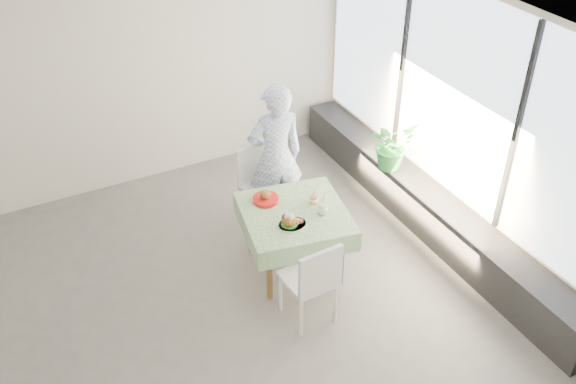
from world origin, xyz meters
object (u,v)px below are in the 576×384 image
cafe_table (294,233)px  diner (275,157)px  main_dish (291,222)px  chair_far (265,201)px  chair_near (309,294)px  potted_plant (392,145)px  juice_cup_orange (314,199)px

cafe_table → diner: size_ratio=0.69×
cafe_table → main_dish: main_dish is taller
chair_far → chair_near: chair_far is taller
diner → potted_plant: 1.41m
chair_far → main_dish: chair_far is taller
cafe_table → chair_far: bearing=85.8°
chair_far → juice_cup_orange: 0.97m
diner → chair_near: bearing=80.9°
cafe_table → chair_far: chair_far is taller
main_dish → chair_near: bearing=-98.2°
cafe_table → main_dish: (-0.14, -0.19, 0.33)m
chair_near → diner: bearing=74.8°
chair_far → juice_cup_orange: size_ratio=3.92×
diner → potted_plant: size_ratio=2.96×
cafe_table → main_dish: bearing=-127.4°
main_dish → juice_cup_orange: size_ratio=1.19×
potted_plant → main_dish: bearing=-156.5°
chair_near → potted_plant: size_ratio=1.62×
juice_cup_orange → potted_plant: bearing=21.4°
chair_near → potted_plant: (1.80, 1.27, 0.50)m
cafe_table → main_dish: 0.41m
chair_far → diner: size_ratio=0.55×
cafe_table → potted_plant: bearing=19.6°
cafe_table → chair_near: bearing=-107.1°
cafe_table → potted_plant: (1.58, 0.56, 0.34)m
cafe_table → chair_far: (0.06, 0.86, -0.16)m
cafe_table → diner: bearing=76.4°
diner → potted_plant: (1.38, -0.28, -0.08)m
main_dish → juice_cup_orange: juice_cup_orange is taller
juice_cup_orange → potted_plant: 1.44m
main_dish → juice_cup_orange: 0.45m
juice_cup_orange → cafe_table: bearing=-170.8°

